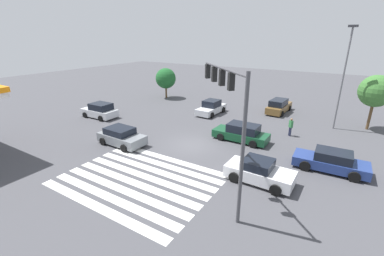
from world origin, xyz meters
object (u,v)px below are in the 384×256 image
traffic_signal_mast (227,103)px  car_5 (331,161)px  car_3 (100,111)px  tree_corner_c (376,91)px  street_light_pole_a (344,71)px  car_0 (241,133)px  car_2 (259,172)px  tree_corner_b (166,78)px  car_6 (279,106)px  car_1 (121,137)px  car_4 (211,108)px  pedestrian (291,126)px

traffic_signal_mast → car_5: (4.91, 6.70, -4.89)m
car_3 → tree_corner_c: 28.20m
car_3 → street_light_pole_a: size_ratio=0.43×
car_5 → car_0: bearing=-16.2°
car_2 → tree_corner_c: tree_corner_c is taller
car_5 → car_2: bearing=45.1°
tree_corner_c → tree_corner_b: bearing=178.7°
car_6 → tree_corner_b: bearing=96.8°
traffic_signal_mast → car_6: traffic_signal_mast is taller
car_0 → car_1: bearing=37.1°
car_4 → pedestrian: bearing=77.0°
car_2 → tree_corner_b: (-19.13, 15.70, 2.19)m
car_3 → car_5: size_ratio=0.88×
traffic_signal_mast → car_1: 11.92m
car_1 → pedestrian: size_ratio=2.48×
car_2 → tree_corner_c: bearing=69.3°
car_0 → tree_corner_b: size_ratio=1.11×
car_0 → pedestrian: 4.85m
car_0 → tree_corner_b: bearing=-31.3°
car_0 → car_5: car_0 is taller
car_0 → car_1: car_0 is taller
car_4 → tree_corner_c: tree_corner_c is taller
car_0 → car_4: car_4 is taller
traffic_signal_mast → street_light_pole_a: 16.95m
tree_corner_c → car_3: bearing=-156.4°
tree_corner_b → car_4: bearing=-22.0°
car_6 → tree_corner_c: bearing=-94.9°
car_0 → car_4: bearing=-43.6°
car_1 → car_5: bearing=17.2°
car_6 → street_light_pole_a: bearing=-111.6°
car_5 → pedestrian: pedestrian is taller
car_3 → car_2: bearing=167.7°
car_1 → car_5: (15.51, 4.26, -0.02)m
car_0 → car_1: size_ratio=1.15×
car_3 → tree_corner_b: (0.46, 11.76, 2.10)m
car_2 → car_3: (-19.59, 3.95, 0.09)m
car_6 → street_light_pole_a: (6.13, -2.92, 4.89)m
car_1 → pedestrian: bearing=41.0°
traffic_signal_mast → car_1: bearing=32.1°
car_3 → street_light_pole_a: 25.27m
car_2 → tree_corner_b: 24.85m
car_1 → pedestrian: (11.75, 9.56, 0.24)m
car_6 → tree_corner_b: 16.40m
car_3 → car_6: size_ratio=0.83×
car_4 → tree_corner_b: size_ratio=1.04×
car_4 → traffic_signal_mast: bearing=32.1°
car_5 → tree_corner_c: size_ratio=0.89×
pedestrian → street_light_pole_a: (3.28, 4.37, 4.70)m
car_0 → car_4: size_ratio=1.06×
car_6 → traffic_signal_mast: bearing=-171.1°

